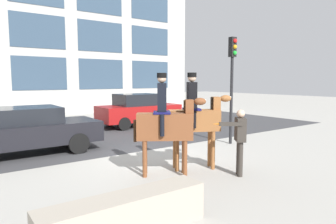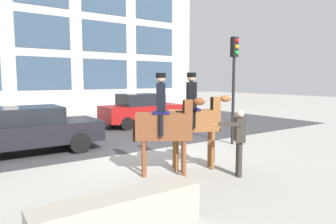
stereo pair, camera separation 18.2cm
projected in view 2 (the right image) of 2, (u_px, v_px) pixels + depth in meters
ground_plane at (141, 156)px, 9.53m from camera, size 80.00×80.00×0.00m
road_surface at (89, 134)px, 13.42m from camera, size 24.28×8.50×0.01m
mounted_horse_lead at (165, 123)px, 7.46m from camera, size 1.62×1.22×2.57m
mounted_horse_companion at (195, 118)px, 8.01m from camera, size 1.68×1.05×2.59m
pedestrian_bystander at (239, 137)px, 7.39m from camera, size 0.90×0.53×1.67m
street_car_near_lane at (27, 129)px, 9.73m from camera, size 4.55×2.01×1.53m
street_car_far_lane at (142, 110)px, 15.70m from camera, size 4.28×1.87×1.69m
traffic_light at (234, 73)px, 11.02m from camera, size 0.24×0.29×3.97m
planter_ledge at (121, 214)px, 4.65m from camera, size 2.71×0.56×0.63m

